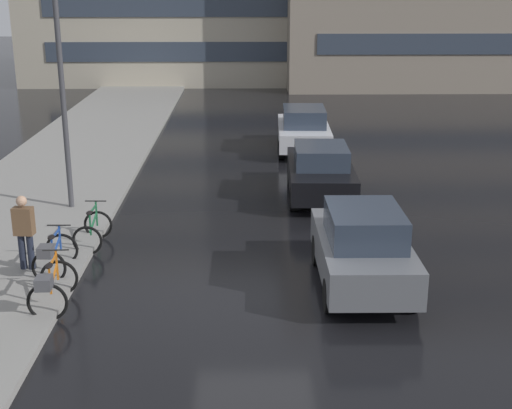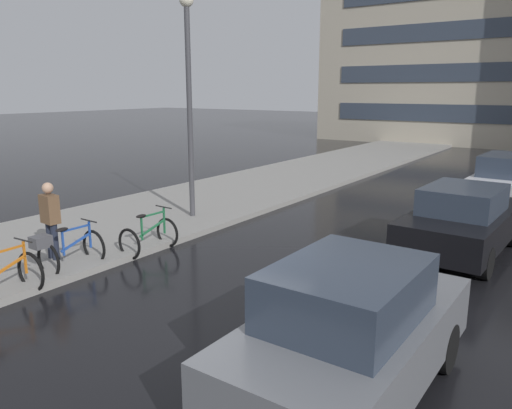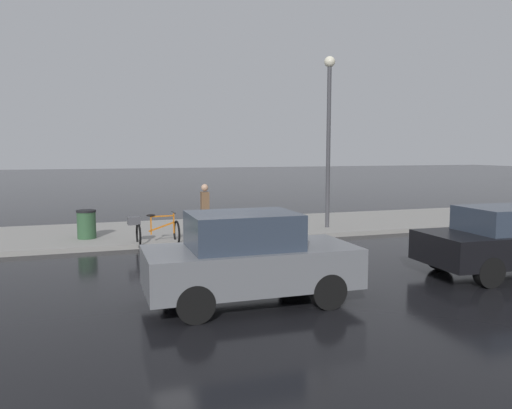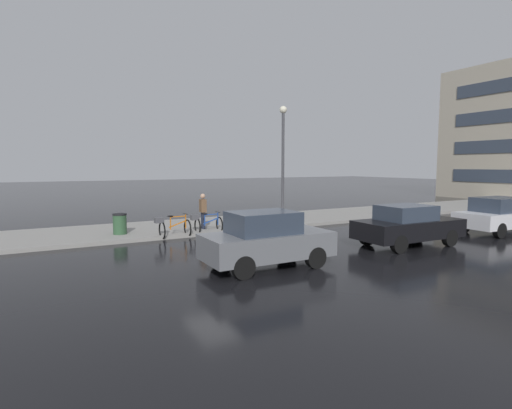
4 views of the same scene
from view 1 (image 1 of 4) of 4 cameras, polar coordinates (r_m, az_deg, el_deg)
The scene contains 10 objects.
ground_plane at distance 14.16m, azimuth -0.13°, elevation -7.13°, with size 140.00×140.00×0.00m, color black.
sidewalk_kerb at distance 24.31m, azimuth -14.80°, elevation 2.98°, with size 4.80×60.00×0.14m, color gray.
bicycle_nearest at distance 13.76m, azimuth -16.06°, elevation -6.33°, with size 0.81×1.45×1.00m.
bicycle_second at distance 15.33m, azimuth -15.91°, elevation -3.92°, with size 0.73×1.36×0.95m.
bicycle_third at distance 16.89m, azimuth -12.93°, elevation -2.04°, with size 0.71×1.17×0.97m.
car_grey at distance 14.32m, azimuth 8.52°, elevation -3.44°, with size 1.76×3.82×1.67m.
car_black at distance 20.19m, azimuth 5.17°, elevation 2.67°, with size 1.91×4.22×1.53m.
car_white at distance 25.91m, azimuth 3.83°, elevation 6.04°, with size 1.95×4.27×1.59m.
pedestrian at distance 15.42m, azimuth -18.04°, elevation -2.01°, with size 0.42×0.28×1.73m.
streetlamp at distance 18.93m, azimuth -15.35°, elevation 10.18°, with size 0.37×0.37×5.92m.
Camera 1 is at (-0.19, -12.88, 5.87)m, focal length 50.00 mm.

